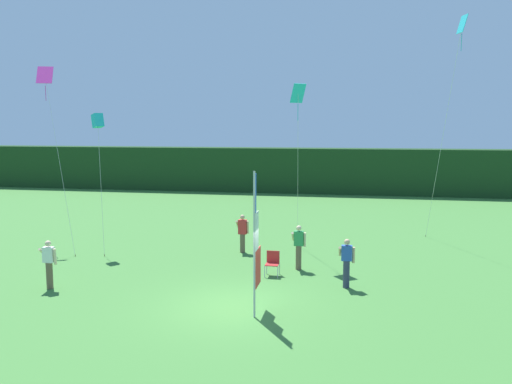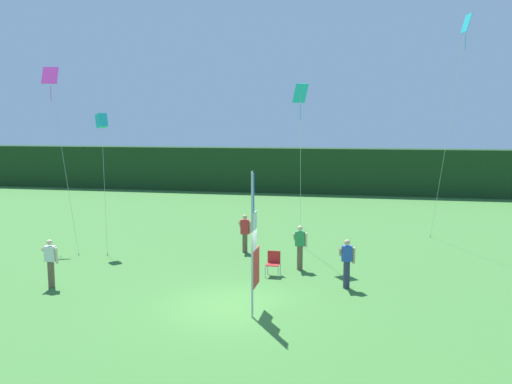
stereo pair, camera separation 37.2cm
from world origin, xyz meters
name	(u,v)px [view 1 (the left image)]	position (x,y,z in m)	size (l,w,h in m)	color
ground_plane	(235,306)	(0.00, 0.00, 0.00)	(120.00, 120.00, 0.00)	#3D7533
distant_treeline	(310,170)	(0.00, 28.07, 1.83)	(80.00, 2.40, 3.66)	#193819
banner_flag	(256,246)	(0.75, -0.54, 2.03)	(0.06, 1.03, 4.24)	#B7B7BC
person_near_banner	(299,246)	(1.48, 4.47, 0.92)	(0.55, 0.48, 1.72)	brown
person_mid_field	(243,232)	(-1.20, 6.76, 0.89)	(0.55, 0.48, 1.67)	brown
person_far_left	(347,262)	(3.31, 2.49, 0.90)	(0.55, 0.48, 1.69)	#2D334C
person_far_right	(49,263)	(-6.58, 0.56, 0.89)	(0.55, 0.48, 1.66)	brown
folding_chair	(273,262)	(0.61, 3.52, 0.51)	(0.51, 0.51, 0.89)	#BCBCC1
kite_cyan_diamond_0	(298,103)	(1.15, 6.89, 6.45)	(0.68, 2.11, 7.21)	brown
kite_cyan_diamond_1	(459,45)	(7.67, 8.35, 8.81)	(0.80, 3.89, 9.98)	brown
kite_cyan_box_2	(98,121)	(-7.68, 6.56, 5.69)	(1.20, 1.86, 6.05)	brown
kite_magenta_diamond_3	(46,83)	(-10.68, 7.50, 7.48)	(3.23, 3.25, 8.27)	brown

